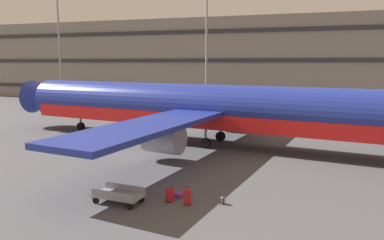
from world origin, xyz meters
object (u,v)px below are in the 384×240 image
Objects in this scene: backpack_silver at (223,200)px; baggage_cart at (118,195)px; suitcase_red at (187,196)px; airliner at (203,108)px; suitcase_small at (170,194)px; suitcase_orange at (178,195)px.

backpack_silver is 0.14× the size of baggage_cart.
suitcase_red is 1.86m from backpack_silver.
airliner is at bearing 109.92° from backpack_silver.
suitcase_red is 3.65m from baggage_cart.
airliner is 49.86× the size of suitcase_small.
airliner is at bearing 89.32° from baggage_cart.
baggage_cart is (-5.27, -1.51, 0.23)m from backpack_silver.
suitcase_orange is (0.19, 0.75, -0.27)m from suitcase_small.
backpack_silver is (5.09, -14.04, -3.04)m from airliner.
suitcase_red is (1.02, -0.14, 0.05)m from suitcase_small.
backpack_silver is (2.75, 0.51, -0.20)m from suitcase_small.
backpack_silver is 5.49m from baggage_cart.
baggage_cart is at bearing -147.17° from suitcase_orange.
suitcase_small is 1.94× the size of backpack_silver.
suitcase_small is 0.88× the size of suitcase_red.
airliner reaches higher than backpack_silver.
baggage_cart is (-0.19, -15.56, -2.81)m from airliner.
suitcase_small is 0.82m from suitcase_orange.
airliner reaches higher than baggage_cart.
backpack_silver is (2.56, -0.24, 0.08)m from suitcase_orange.
suitcase_red reaches higher than suitcase_orange.
suitcase_red is at bearing 13.78° from baggage_cart.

